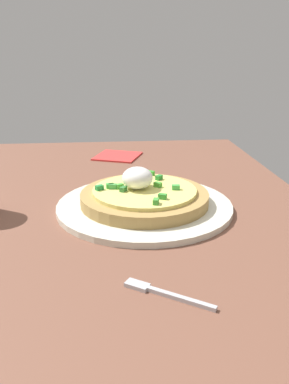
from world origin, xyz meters
TOP-DOWN VIEW (x-y plane):
  - dining_table at (0.00, 0.00)cm, footprint 92.55×67.26cm
  - plate at (-6.47, -3.58)cm, footprint 29.64×29.64cm
  - pizza at (-6.42, -3.48)cm, footprint 21.59×21.59cm
  - fork at (-31.87, -3.05)cm, footprint 6.87×9.58cm
  - napkin at (28.63, 0.05)cm, footprint 13.23×13.23cm

SIDE VIEW (x-z plane):
  - dining_table at x=0.00cm, z-range 0.00..2.73cm
  - napkin at x=28.63cm, z-range 2.73..3.13cm
  - fork at x=-31.87cm, z-range 2.73..3.23cm
  - plate at x=-6.47cm, z-range 2.73..3.73cm
  - pizza at x=-6.42cm, z-range 2.09..8.29cm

